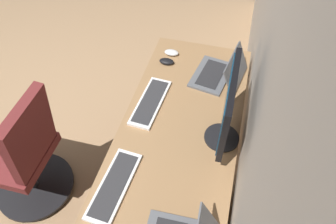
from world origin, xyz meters
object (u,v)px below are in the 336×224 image
Objects in this scene: keyboard_main at (151,102)px; office_chair at (26,158)px; monitor_primary at (228,107)px; keyboard_spare at (114,185)px; mouse_spare at (171,53)px; mouse_main at (167,61)px; drawer_pedestal at (167,217)px; laptop_left at (221,73)px.

office_chair is (0.43, -0.73, -0.28)m from keyboard_main.
keyboard_spare is (0.44, -0.48, -0.25)m from monitor_primary.
mouse_spare is at bearing 141.57° from office_chair.
office_chair is (0.83, -0.73, -0.29)m from mouse_main.
drawer_pedestal is 1.62× the size of keyboard_main.
monitor_primary reaches higher than office_chair.
keyboard_spare is at bearing -23.36° from laptop_left.
monitor_primary reaches higher than laptop_left.
mouse_spare is at bearing 178.98° from keyboard_main.
keyboard_main is at bearing 0.04° from mouse_main.
monitor_primary is 0.56m from keyboard_main.
office_chair is at bearing -41.43° from mouse_main.
mouse_spare is 1.22m from office_chair.
keyboard_spare is 0.79m from office_chair.
drawer_pedestal is 0.72× the size of office_chair.
laptop_left reaches higher than keyboard_main.
mouse_main is at bearing 179.25° from keyboard_spare.
monitor_primary is at bearing 71.45° from keyboard_main.
mouse_spare is at bearing -113.07° from laptop_left.
monitor_primary is at bearing 40.32° from mouse_main.
keyboard_main is 0.89m from office_chair.
drawer_pedestal is at bearing 84.02° from office_chair.
keyboard_main is (-0.53, -0.25, 0.39)m from drawer_pedestal.
mouse_main is at bearing -139.68° from monitor_primary.
laptop_left is at bearing 130.82° from keyboard_main.
mouse_spare is (-0.10, 0.01, 0.00)m from mouse_main.
mouse_spare is 0.11× the size of office_chair.
mouse_spare is (-0.50, 0.01, 0.01)m from keyboard_main.
office_chair is at bearing -103.15° from keyboard_spare.
keyboard_spare is at bearing 76.85° from office_chair.
drawer_pedestal is 1.79× the size of laptop_left.
laptop_left is at bearing 170.78° from drawer_pedestal.
laptop_left is 0.40× the size of office_chair.
laptop_left is (-0.50, -0.08, -0.22)m from monitor_primary.
mouse_spare is at bearing 178.84° from keyboard_spare.
office_chair is at bearing -95.98° from drawer_pedestal.
office_chair is (0.93, -0.74, -0.29)m from mouse_spare.
keyboard_spare reaches higher than drawer_pedestal.
monitor_primary is 1.34m from office_chair.
monitor_primary reaches higher than mouse_main.
keyboard_main is (-0.16, -0.47, -0.25)m from monitor_primary.
mouse_main reaches higher than keyboard_main.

